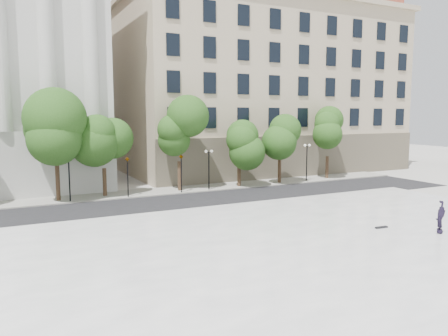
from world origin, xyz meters
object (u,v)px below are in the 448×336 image
at_px(traffic_light_east, 181,155).
at_px(person_lying, 439,229).
at_px(traffic_light_west, 127,157).
at_px(skateboard, 381,227).

distance_m(traffic_light_east, person_lying, 23.11).
bearing_deg(traffic_light_west, person_lying, -58.78).
bearing_deg(skateboard, person_lying, -47.05).
bearing_deg(traffic_light_west, traffic_light_east, 0.00).
distance_m(traffic_light_west, skateboard, 22.19).
distance_m(traffic_light_west, traffic_light_east, 5.11).
relative_size(traffic_light_east, skateboard, 4.80).
relative_size(traffic_light_east, person_lying, 2.15).
height_order(person_lying, skateboard, person_lying).
xyz_separation_m(person_lying, skateboard, (-2.05, 2.49, -0.22)).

